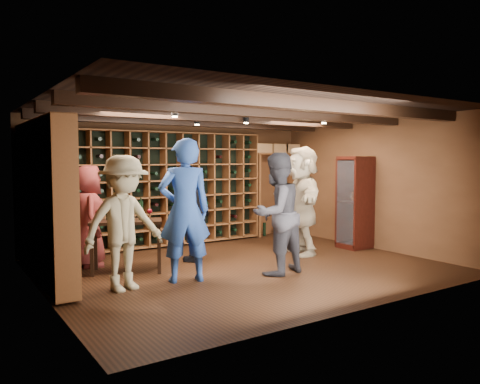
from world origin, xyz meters
TOP-DOWN VIEW (x-y plane):
  - ground at (0.00, 0.00)m, footprint 6.00×6.00m
  - room_shell at (0.00, 0.05)m, footprint 6.00×6.00m
  - wine_rack_back at (-0.52, 2.33)m, footprint 4.65×0.30m
  - wine_rack_left at (-2.83, 0.82)m, footprint 0.30×2.65m
  - crate_shelf at (2.41, 2.32)m, footprint 1.20×0.32m
  - display_cabinet at (2.71, 0.20)m, footprint 0.55×0.50m
  - man_blue_shirt at (-1.18, -0.25)m, footprint 0.83×0.65m
  - man_grey_suit at (0.16, -0.62)m, footprint 1.00×0.84m
  - guest_red_floral at (-2.05, 1.45)m, footprint 0.62×0.86m
  - guest_woman_black at (-0.43, 0.85)m, footprint 0.93×0.80m
  - guest_khaki at (-2.05, -0.21)m, footprint 1.26×0.88m
  - guest_beige at (1.47, 0.33)m, footprint 1.18×1.91m
  - tasting_table at (-1.68, 0.74)m, footprint 1.18×0.91m

SIDE VIEW (x-z plane):
  - ground at x=0.00m, z-range 0.00..0.00m
  - tasting_table at x=-1.68m, z-range 0.18..1.26m
  - guest_woman_black at x=-0.43m, z-range 0.00..1.50m
  - guest_red_floral at x=-2.05m, z-range 0.00..1.64m
  - display_cabinet at x=2.71m, z-range -0.02..1.73m
  - guest_khaki at x=-2.05m, z-range 0.00..1.78m
  - man_grey_suit at x=0.16m, z-range 0.00..1.82m
  - guest_beige at x=1.47m, z-range 0.00..1.96m
  - man_blue_shirt at x=-1.18m, z-range 0.00..2.02m
  - wine_rack_back at x=-0.52m, z-range 0.05..2.25m
  - wine_rack_left at x=-2.83m, z-range 0.05..2.25m
  - crate_shelf at x=2.41m, z-range 0.54..2.60m
  - room_shell at x=0.00m, z-range -0.58..5.42m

